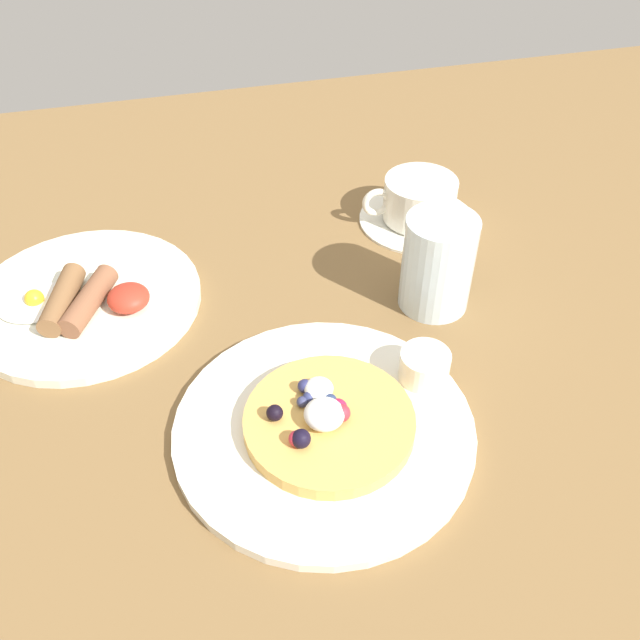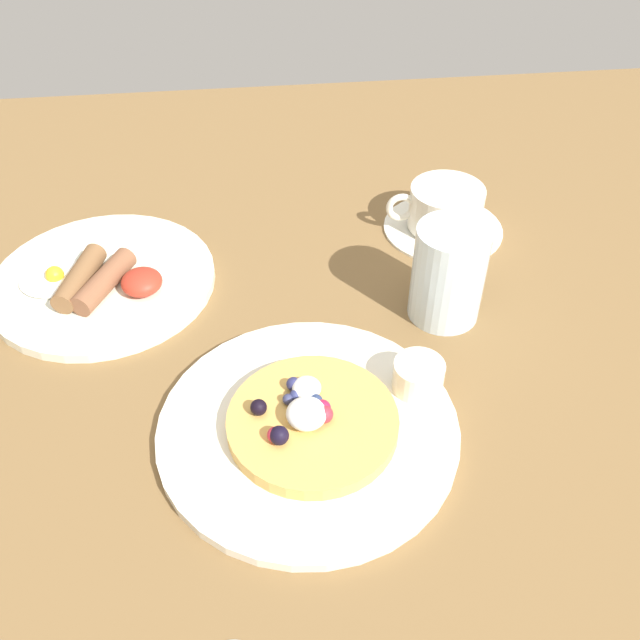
% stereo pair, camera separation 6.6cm
% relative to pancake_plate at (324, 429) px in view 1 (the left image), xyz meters
% --- Properties ---
extents(ground_plane, '(1.77, 1.34, 0.03)m').
position_rel_pancake_plate_xyz_m(ground_plane, '(-0.04, 0.06, -0.02)').
color(ground_plane, brown).
extents(pancake_plate, '(0.27, 0.27, 0.01)m').
position_rel_pancake_plate_xyz_m(pancake_plate, '(0.00, 0.00, 0.00)').
color(pancake_plate, white).
rests_on(pancake_plate, ground_plane).
extents(pancake_with_berries, '(0.15, 0.15, 0.03)m').
position_rel_pancake_plate_xyz_m(pancake_with_berries, '(0.00, -0.00, 0.01)').
color(pancake_with_berries, '#DAA550').
rests_on(pancake_with_berries, pancake_plate).
extents(syrup_ramekin, '(0.05, 0.05, 0.03)m').
position_rel_pancake_plate_xyz_m(syrup_ramekin, '(0.10, 0.03, 0.02)').
color(syrup_ramekin, white).
rests_on(syrup_ramekin, pancake_plate).
extents(breakfast_plate, '(0.24, 0.24, 0.01)m').
position_rel_pancake_plate_xyz_m(breakfast_plate, '(-0.20, 0.23, 0.00)').
color(breakfast_plate, silver).
rests_on(breakfast_plate, ground_plane).
extents(fried_breakfast, '(0.16, 0.10, 0.03)m').
position_rel_pancake_plate_xyz_m(fried_breakfast, '(-0.21, 0.21, 0.02)').
color(fried_breakfast, brown).
rests_on(fried_breakfast, breakfast_plate).
extents(coffee_saucer, '(0.14, 0.14, 0.01)m').
position_rel_pancake_plate_xyz_m(coffee_saucer, '(0.19, 0.29, -0.00)').
color(coffee_saucer, white).
rests_on(coffee_saucer, ground_plane).
extents(coffee_cup, '(0.12, 0.09, 0.05)m').
position_rel_pancake_plate_xyz_m(coffee_cup, '(0.19, 0.29, 0.03)').
color(coffee_cup, white).
rests_on(coffee_cup, coffee_saucer).
extents(water_glass, '(0.07, 0.07, 0.10)m').
position_rel_pancake_plate_xyz_m(water_glass, '(0.16, 0.14, 0.05)').
color(water_glass, silver).
rests_on(water_glass, ground_plane).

